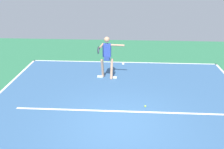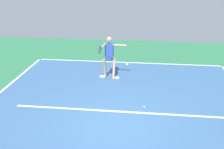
{
  "view_description": "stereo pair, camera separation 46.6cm",
  "coord_description": "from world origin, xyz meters",
  "views": [
    {
      "loc": [
        -0.21,
        6.76,
        4.35
      ],
      "look_at": [
        0.33,
        -1.85,
        0.9
      ],
      "focal_mm": 41.57,
      "sensor_mm": 36.0,
      "label": 1
    },
    {
      "loc": [
        -0.67,
        6.71,
        4.35
      ],
      "look_at": [
        0.33,
        -1.85,
        0.9
      ],
      "focal_mm": 41.57,
      "sensor_mm": 36.0,
      "label": 2
    }
  ],
  "objects": [
    {
      "name": "ground_plane",
      "position": [
        0.0,
        0.0,
        0.0
      ],
      "size": [
        20.81,
        20.81,
        0.0
      ],
      "primitive_type": "plane",
      "color": "#2D754C"
    },
    {
      "name": "court_surface",
      "position": [
        0.0,
        0.0,
        0.0
      ],
      "size": [
        9.42,
        11.72,
        0.0
      ],
      "primitive_type": "cube",
      "color": "#38608E",
      "rests_on": "ground_plane"
    },
    {
      "name": "court_line_baseline_near",
      "position": [
        0.0,
        -5.81,
        0.0
      ],
      "size": [
        9.42,
        0.1,
        0.01
      ],
      "primitive_type": "cube",
      "color": "white",
      "rests_on": "ground_plane"
    },
    {
      "name": "court_line_service",
      "position": [
        0.0,
        -0.81,
        0.0
      ],
      "size": [
        7.07,
        0.1,
        0.01
      ],
      "primitive_type": "cube",
      "color": "white",
      "rests_on": "ground_plane"
    },
    {
      "name": "court_line_centre_mark",
      "position": [
        0.0,
        -5.61,
        0.0
      ],
      "size": [
        0.1,
        0.3,
        0.01
      ],
      "primitive_type": "cube",
      "color": "white",
      "rests_on": "ground_plane"
    },
    {
      "name": "tennis_player",
      "position": [
        0.66,
        -3.66,
        1.07
      ],
      "size": [
        1.18,
        1.24,
        1.84
      ],
      "rotation": [
        0.0,
        0.0,
        -0.09
      ],
      "color": "tan",
      "rests_on": "ground_plane"
    },
    {
      "name": "tennis_ball_centre_court",
      "position": [
        -0.86,
        -1.16,
        0.03
      ],
      "size": [
        0.07,
        0.07,
        0.07
      ],
      "primitive_type": "sphere",
      "color": "#C6E53D",
      "rests_on": "ground_plane"
    }
  ]
}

